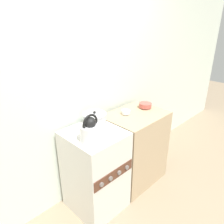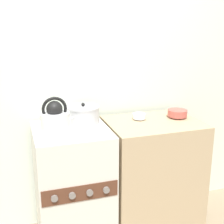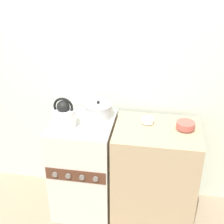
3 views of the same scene
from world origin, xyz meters
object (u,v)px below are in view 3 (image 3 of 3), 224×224
at_px(stove, 84,166).
at_px(enamel_bowl, 186,125).
at_px(small_ceramic_bowl, 148,121).
at_px(kettle, 64,116).
at_px(cooking_pot, 98,110).

height_order(stove, enamel_bowl, enamel_bowl).
bearing_deg(small_ceramic_bowl, kettle, -165.20).
bearing_deg(kettle, enamel_bowl, 7.74).
bearing_deg(enamel_bowl, kettle, -172.26).
height_order(stove, kettle, kettle).
xyz_separation_m(kettle, enamel_bowl, (0.96, 0.13, -0.07)).
xyz_separation_m(cooking_pot, small_ceramic_bowl, (0.43, -0.04, -0.04)).
relative_size(stove, enamel_bowl, 6.06).
distance_m(cooking_pot, enamel_bowl, 0.74).
bearing_deg(small_ceramic_bowl, enamel_bowl, -8.12).
relative_size(kettle, enamel_bowl, 1.74).
bearing_deg(small_ceramic_bowl, cooking_pot, 174.07).
bearing_deg(stove, cooking_pot, 45.90).
bearing_deg(kettle, stove, 40.16).
bearing_deg(stove, kettle, -139.84).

